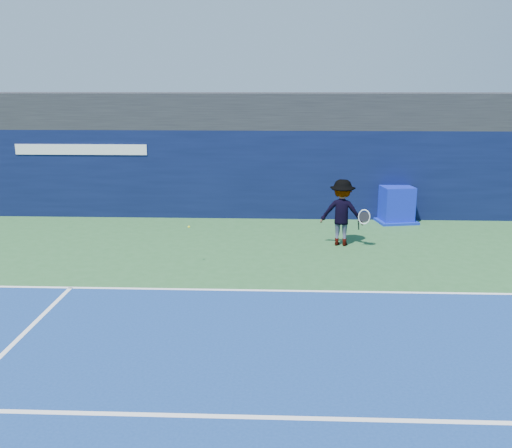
{
  "coord_description": "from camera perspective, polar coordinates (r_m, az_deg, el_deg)",
  "views": [
    {
      "loc": [
        -0.28,
        -9.05,
        4.53
      ],
      "look_at": [
        -0.87,
        5.2,
        1.0
      ],
      "focal_mm": 40.0,
      "sensor_mm": 36.0,
      "label": 1
    }
  ],
  "objects": [
    {
      "name": "ground",
      "position": [
        10.12,
        3.8,
        -12.72
      ],
      "size": [
        80.0,
        80.0,
        0.0
      ],
      "primitive_type": "plane",
      "color": "#295B2D",
      "rests_on": "ground"
    },
    {
      "name": "service_line",
      "position": [
        8.38,
        4.13,
        -18.81
      ],
      "size": [
        24.0,
        0.1,
        0.01
      ],
      "primitive_type": "cube",
      "color": "white",
      "rests_on": "ground"
    },
    {
      "name": "equipment_cart",
      "position": [
        19.64,
        13.78,
        1.81
      ],
      "size": [
        1.46,
        1.46,
        1.21
      ],
      "color": "#0C19AD",
      "rests_on": "ground"
    },
    {
      "name": "baseline",
      "position": [
        12.87,
        3.49,
        -6.69
      ],
      "size": [
        24.0,
        0.1,
        0.01
      ],
      "primitive_type": "cube",
      "color": "white",
      "rests_on": "ground"
    },
    {
      "name": "tennis_player",
      "position": [
        16.4,
        8.59,
        1.14
      ],
      "size": [
        1.44,
        0.94,
        1.9
      ],
      "color": "white",
      "rests_on": "ground"
    },
    {
      "name": "stadium_band",
      "position": [
        20.57,
        3.2,
        11.3
      ],
      "size": [
        36.0,
        3.0,
        1.2
      ],
      "primitive_type": "cube",
      "color": "black",
      "rests_on": "back_wall_assembly"
    },
    {
      "name": "back_wall_assembly",
      "position": [
        19.78,
        3.14,
        5.08
      ],
      "size": [
        36.0,
        1.03,
        3.0
      ],
      "color": "black",
      "rests_on": "ground"
    },
    {
      "name": "tennis_ball",
      "position": [
        14.46,
        -6.72,
        -0.28
      ],
      "size": [
        0.06,
        0.06,
        0.06
      ],
      "color": "yellow",
      "rests_on": "ground"
    }
  ]
}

